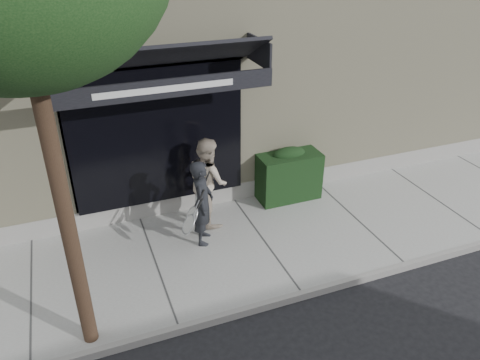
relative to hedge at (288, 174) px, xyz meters
name	(u,v)px	position (x,y,z in m)	size (l,w,h in m)	color
ground	(263,244)	(-1.10, -1.25, -0.66)	(80.00, 80.00, 0.00)	black
sidewalk	(263,241)	(-1.10, -1.25, -0.60)	(20.00, 3.00, 0.12)	gray
curb	(302,295)	(-1.10, -2.80, -0.59)	(20.00, 0.10, 0.14)	gray
building_facade	(184,41)	(-1.11, 3.71, 2.08)	(14.30, 8.04, 5.64)	beige
hedge	(288,174)	(0.00, 0.00, 0.00)	(1.30, 0.70, 1.14)	black
pedestrian_front	(202,203)	(-2.13, -0.89, 0.27)	(0.76, 0.90, 1.61)	black
pedestrian_back	(208,181)	(-1.83, -0.27, 0.33)	(0.78, 0.94, 1.73)	#B9A894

